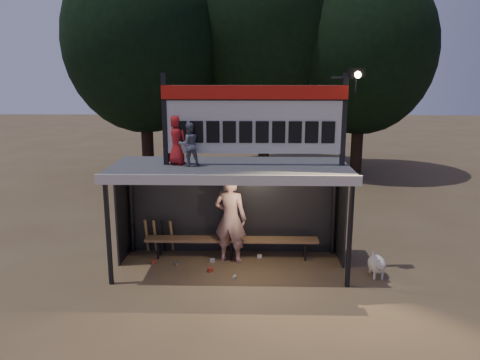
# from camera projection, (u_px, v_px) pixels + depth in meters

# --- Properties ---
(ground) EXTENTS (80.00, 80.00, 0.00)m
(ground) POSITION_uv_depth(u_px,v_px,m) (231.00, 267.00, 10.38)
(ground) COLOR brown
(ground) RESTS_ON ground
(player) EXTENTS (0.84, 0.67, 2.03)m
(player) POSITION_uv_depth(u_px,v_px,m) (230.00, 218.00, 10.52)
(player) COLOR silver
(player) RESTS_ON ground
(child_a) EXTENTS (0.54, 0.48, 0.90)m
(child_a) POSITION_uv_depth(u_px,v_px,m) (189.00, 144.00, 9.66)
(child_a) COLOR slate
(child_a) RESTS_ON dugout_shelter
(child_b) EXTENTS (0.61, 0.55, 1.05)m
(child_b) POSITION_uv_depth(u_px,v_px,m) (176.00, 140.00, 9.80)
(child_b) COLOR red
(child_b) RESTS_ON dugout_shelter
(dugout_shelter) EXTENTS (5.10, 2.08, 2.32)m
(dugout_shelter) POSITION_uv_depth(u_px,v_px,m) (231.00, 184.00, 10.21)
(dugout_shelter) COLOR #3F4042
(dugout_shelter) RESTS_ON ground
(scoreboard_assembly) EXTENTS (4.10, 0.27, 1.99)m
(scoreboard_assembly) POSITION_uv_depth(u_px,v_px,m) (257.00, 117.00, 9.63)
(scoreboard_assembly) COLOR black
(scoreboard_assembly) RESTS_ON dugout_shelter
(bench) EXTENTS (4.00, 0.35, 0.48)m
(bench) POSITION_uv_depth(u_px,v_px,m) (232.00, 240.00, 10.83)
(bench) COLOR #896240
(bench) RESTS_ON ground
(tree_left) EXTENTS (6.46, 6.46, 9.27)m
(tree_left) POSITION_uv_depth(u_px,v_px,m) (143.00, 41.00, 19.02)
(tree_left) COLOR black
(tree_left) RESTS_ON ground
(tree_mid) EXTENTS (7.22, 7.22, 10.36)m
(tree_mid) POSITION_uv_depth(u_px,v_px,m) (265.00, 27.00, 20.21)
(tree_mid) COLOR #312316
(tree_mid) RESTS_ON ground
(tree_right) EXTENTS (6.08, 6.08, 8.72)m
(tree_right) POSITION_uv_depth(u_px,v_px,m) (362.00, 49.00, 19.35)
(tree_right) COLOR #2F2015
(tree_right) RESTS_ON ground
(dog) EXTENTS (0.36, 0.81, 0.49)m
(dog) POSITION_uv_depth(u_px,v_px,m) (377.00, 264.00, 9.84)
(dog) COLOR white
(dog) RESTS_ON ground
(bats) EXTENTS (0.67, 0.35, 0.84)m
(bats) POSITION_uv_depth(u_px,v_px,m) (159.00, 236.00, 11.13)
(bats) COLOR #9D7B49
(bats) RESTS_ON ground
(litter) EXTENTS (2.49, 1.26, 0.08)m
(litter) POSITION_uv_depth(u_px,v_px,m) (212.00, 263.00, 10.49)
(litter) COLOR #B5321F
(litter) RESTS_ON ground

